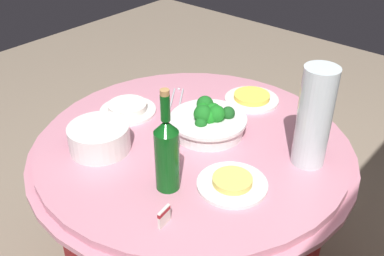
{
  "coord_description": "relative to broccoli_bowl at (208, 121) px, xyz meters",
  "views": [
    {
      "loc": [
        1.01,
        0.86,
        1.64
      ],
      "look_at": [
        0.0,
        0.0,
        0.79
      ],
      "focal_mm": 41.97,
      "sensor_mm": 36.0,
      "label": 1
    }
  ],
  "objects": [
    {
      "name": "plate_stack",
      "position": [
        0.33,
        -0.22,
        -0.0
      ],
      "size": [
        0.21,
        0.21,
        0.09
      ],
      "color": "white",
      "rests_on": "buffet_table"
    },
    {
      "name": "food_plate_fried_egg",
      "position": [
        -0.3,
        -0.01,
        -0.03
      ],
      "size": [
        0.22,
        0.22,
        0.03
      ],
      "color": "white",
      "rests_on": "buffet_table"
    },
    {
      "name": "broccoli_bowl",
      "position": [
        0.0,
        0.0,
        0.0
      ],
      "size": [
        0.28,
        0.28,
        0.12
      ],
      "color": "white",
      "rests_on": "buffet_table"
    },
    {
      "name": "food_plate_rice",
      "position": [
        0.09,
        -0.33,
        -0.03
      ],
      "size": [
        0.22,
        0.22,
        0.04
      ],
      "color": "white",
      "rests_on": "buffet_table"
    },
    {
      "name": "label_placard_front",
      "position": [
        0.44,
        0.2,
        -0.02
      ],
      "size": [
        0.05,
        0.02,
        0.05
      ],
      "color": "white",
      "rests_on": "buffet_table"
    },
    {
      "name": "wine_bottle",
      "position": [
        0.32,
        0.1,
        0.08
      ],
      "size": [
        0.07,
        0.07,
        0.34
      ],
      "color": "#0D4E15",
      "rests_on": "buffet_table"
    },
    {
      "name": "decorative_fruit_vase",
      "position": [
        -0.08,
        0.36,
        0.11
      ],
      "size": [
        0.11,
        0.11,
        0.34
      ],
      "color": "silver",
      "rests_on": "buffet_table"
    },
    {
      "name": "food_plate_noodles",
      "position": [
        0.19,
        0.25,
        -0.04
      ],
      "size": [
        0.22,
        0.22,
        0.03
      ],
      "color": "white",
      "rests_on": "buffet_table"
    },
    {
      "name": "buffet_table",
      "position": [
        0.08,
        -0.01,
        -0.41
      ],
      "size": [
        1.16,
        1.16,
        0.74
      ],
      "color": "maroon",
      "rests_on": "ground_plane"
    },
    {
      "name": "serving_tongs",
      "position": [
        -0.12,
        -0.26,
        -0.04
      ],
      "size": [
        0.16,
        0.13,
        0.01
      ],
      "color": "silver",
      "rests_on": "buffet_table"
    }
  ]
}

